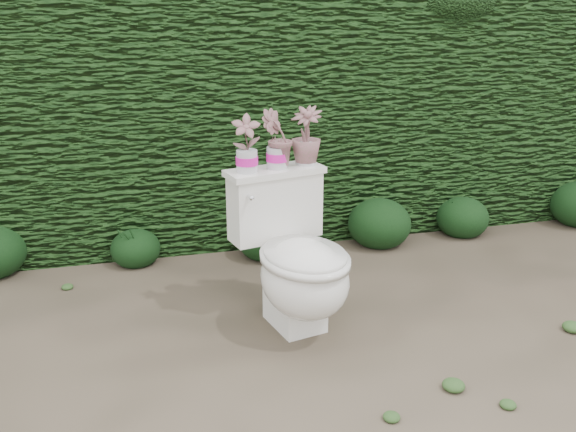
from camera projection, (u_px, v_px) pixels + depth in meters
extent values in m
plane|color=brown|center=(291.00, 328.00, 3.26)|extent=(60.00, 60.00, 0.00)
cube|color=#234B19|center=(233.00, 117.00, 4.46)|extent=(8.00, 1.00, 1.60)
cube|color=white|center=(295.00, 307.00, 3.26)|extent=(0.28, 0.34, 0.20)
ellipsoid|color=white|center=(304.00, 278.00, 3.11)|extent=(0.51, 0.59, 0.39)
cube|color=white|center=(275.00, 206.00, 3.29)|extent=(0.50, 0.27, 0.34)
cube|color=white|center=(275.00, 171.00, 3.23)|extent=(0.53, 0.30, 0.03)
cylinder|color=silver|center=(249.00, 197.00, 3.10)|extent=(0.03, 0.06, 0.02)
sphere|color=silver|center=(252.00, 198.00, 3.07)|extent=(0.03, 0.03, 0.03)
imported|color=#1F6622|center=(247.00, 145.00, 3.12)|extent=(0.16, 0.12, 0.27)
imported|color=#1F6622|center=(277.00, 141.00, 3.19)|extent=(0.16, 0.13, 0.28)
imported|color=#1F6622|center=(306.00, 137.00, 3.26)|extent=(0.22, 0.22, 0.28)
ellipsoid|color=black|center=(135.00, 244.00, 4.01)|extent=(0.31, 0.31, 0.25)
ellipsoid|color=black|center=(266.00, 234.00, 4.12)|extent=(0.37, 0.37, 0.30)
ellipsoid|color=black|center=(380.00, 220.00, 4.31)|extent=(0.43, 0.43, 0.34)
ellipsoid|color=black|center=(463.00, 214.00, 4.50)|extent=(0.37, 0.37, 0.29)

